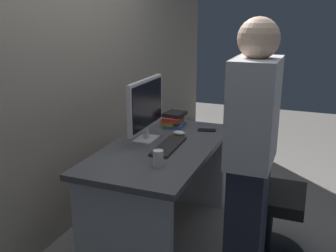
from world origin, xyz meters
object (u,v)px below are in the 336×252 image
object	(u,v)px
keyboard	(169,146)
mouse	(179,133)
office_chair	(263,199)
monitor	(146,107)
book_stack	(174,119)
person_at_desk	(250,163)
cup_near_keyboard	(158,158)
desk	(162,176)
cell_phone	(207,130)

from	to	relation	value
keyboard	mouse	xyz separation A→B (m)	(0.29, 0.03, 0.01)
office_chair	monitor	xyz separation A→B (m)	(-0.02, 0.86, 0.58)
keyboard	book_stack	size ratio (longest dim) A/B	1.95
keyboard	person_at_desk	bearing A→B (deg)	-118.51
person_at_desk	cup_near_keyboard	distance (m)	0.56
keyboard	mouse	world-z (taller)	mouse
monitor	keyboard	xyz separation A→B (m)	(-0.09, -0.21, -0.25)
office_chair	mouse	xyz separation A→B (m)	(0.19, 0.68, 0.34)
desk	mouse	bearing A→B (deg)	-6.94
keyboard	desk	bearing A→B (deg)	70.39
person_at_desk	monitor	world-z (taller)	person_at_desk
office_chair	monitor	distance (m)	1.04
monitor	desk	bearing A→B (deg)	-114.35
mouse	cup_near_keyboard	size ratio (longest dim) A/B	0.98
office_chair	cell_phone	xyz separation A→B (m)	(0.38, 0.51, 0.33)
mouse	keyboard	bearing A→B (deg)	-174.42
office_chair	cup_near_keyboard	xyz separation A→B (m)	(-0.44, 0.59, 0.37)
monitor	mouse	size ratio (longest dim) A/B	5.40
monitor	office_chair	bearing A→B (deg)	-88.85
office_chair	book_stack	distance (m)	0.98
desk	keyboard	bearing A→B (deg)	-107.86
desk	mouse	xyz separation A→B (m)	(0.27, -0.03, 0.25)
keyboard	cup_near_keyboard	bearing A→B (deg)	-171.15
book_stack	desk	bearing A→B (deg)	-169.53
person_at_desk	cup_near_keyboard	xyz separation A→B (m)	(-0.02, 0.55, -0.04)
keyboard	cell_phone	size ratio (longest dim) A/B	2.99
desk	mouse	distance (m)	0.38
person_at_desk	book_stack	size ratio (longest dim) A/B	7.42
office_chair	keyboard	world-z (taller)	office_chair
mouse	cell_phone	world-z (taller)	mouse
desk	person_at_desk	distance (m)	0.82
mouse	cup_near_keyboard	world-z (taller)	cup_near_keyboard
monitor	cell_phone	xyz separation A→B (m)	(0.40, -0.35, -0.25)
monitor	keyboard	distance (m)	0.33
monitor	keyboard	world-z (taller)	monitor
office_chair	cup_near_keyboard	bearing A→B (deg)	126.58
office_chair	cup_near_keyboard	world-z (taller)	office_chair
mouse	monitor	bearing A→B (deg)	139.12
desk	mouse	size ratio (longest dim) A/B	13.77
mouse	cell_phone	xyz separation A→B (m)	(0.19, -0.17, -0.01)
monitor	cup_near_keyboard	xyz separation A→B (m)	(-0.42, -0.27, -0.21)
desk	person_at_desk	bearing A→B (deg)	-116.00
desk	keyboard	distance (m)	0.26
book_stack	cell_phone	size ratio (longest dim) A/B	1.53
cup_near_keyboard	book_stack	bearing A→B (deg)	14.31
cell_phone	cup_near_keyboard	bearing A→B (deg)	160.15
keyboard	cell_phone	world-z (taller)	keyboard
person_at_desk	monitor	distance (m)	0.93
mouse	office_chair	bearing A→B (deg)	-105.57
cell_phone	book_stack	bearing A→B (deg)	70.91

